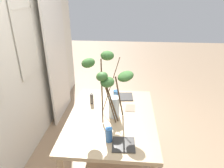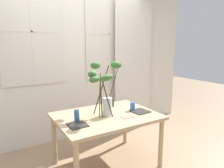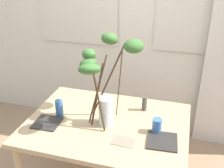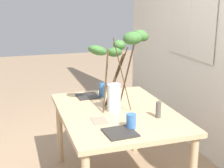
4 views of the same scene
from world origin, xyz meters
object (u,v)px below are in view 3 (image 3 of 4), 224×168
Objects in this scene: plate_square_left at (47,123)px; plate_square_right at (162,141)px; pillar_candle at (144,103)px; drinking_glass_blue_left at (59,108)px; drinking_glass_blue_right at (157,126)px; vase_with_branches at (105,75)px; dining_table at (107,130)px.

plate_square_left is 0.94× the size of plate_square_right.
plate_square_right is 0.45m from pillar_candle.
drinking_glass_blue_right is at bearing -0.95° from drinking_glass_blue_left.
pillar_candle is at bearing 22.49° from drinking_glass_blue_left.
vase_with_branches is at bearing 162.84° from plate_square_right.
plate_square_right is (0.91, 0.02, 0.00)m from plate_square_left.
drinking_glass_blue_left is 0.69× the size of plate_square_left.
drinking_glass_blue_left is at bearing -175.76° from vase_with_branches.
drinking_glass_blue_left reaches higher than drinking_glass_blue_right.
plate_square_right is at bearing 1.17° from plate_square_left.
dining_table is at bearing 17.76° from plate_square_left.
plate_square_left is 1.42× the size of pillar_candle.
plate_square_left is at bearing -171.81° from drinking_glass_blue_right.
drinking_glass_blue_right is at bearing -3.24° from dining_table.
dining_table is at bearing 176.76° from drinking_glass_blue_right.
dining_table is 9.19× the size of drinking_glass_blue_left.
drinking_glass_blue_left is at bearing 71.92° from plate_square_left.
drinking_glass_blue_left is at bearing 172.24° from plate_square_right.
pillar_candle is (0.67, 0.28, -0.00)m from drinking_glass_blue_left.
plate_square_right is 1.52× the size of pillar_candle.
pillar_candle reaches higher than plate_square_left.
vase_with_branches reaches higher than drinking_glass_blue_right.
drinking_glass_blue_right is at bearing 8.19° from plate_square_left.
vase_with_branches is 0.52m from drinking_glass_blue_left.
dining_table is 1.85× the size of vase_with_branches.
pillar_candle is at bearing 30.12° from plate_square_left.
drinking_glass_blue_right is (0.81, -0.01, -0.01)m from drinking_glass_blue_left.
plate_square_right is at bearing -17.16° from vase_with_branches.
dining_table is at bearing -133.80° from pillar_candle.
pillar_candle is at bearing 46.20° from dining_table.
drinking_glass_blue_left is 0.72m from pillar_candle.
drinking_glass_blue_left reaches higher than plate_square_left.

